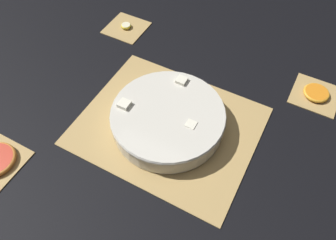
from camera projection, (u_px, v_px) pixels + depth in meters
ground_plane at (168, 126)px, 0.87m from camera, size 6.00×6.00×0.00m
bamboo_mat_center at (168, 126)px, 0.86m from camera, size 0.45×0.37×0.01m
coaster_mat_near_left at (315, 95)px, 0.93m from camera, size 0.13×0.13×0.01m
coaster_mat_near_right at (126, 27)px, 1.11m from camera, size 0.13×0.13×0.01m
fruit_salad_bowl at (168, 117)px, 0.84m from camera, size 0.29×0.29×0.07m
orange_slice_whole at (316, 93)px, 0.92m from camera, size 0.07×0.07×0.01m
banana_coin_single at (126, 26)px, 1.10m from camera, size 0.03×0.03×0.01m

